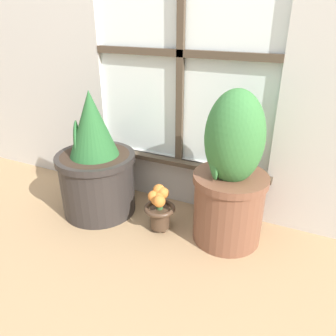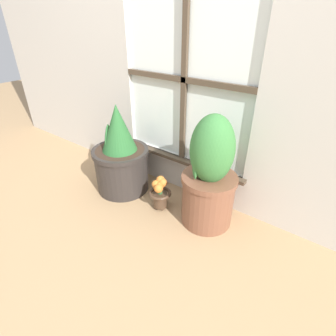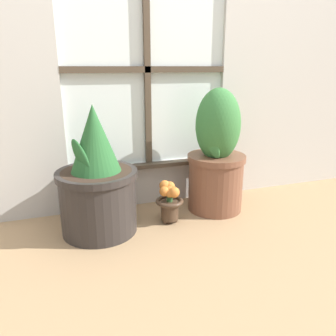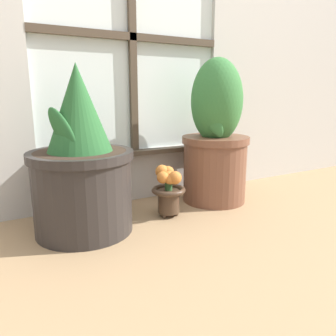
# 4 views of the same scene
# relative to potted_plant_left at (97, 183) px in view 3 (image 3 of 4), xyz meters

# --- Properties ---
(ground_plane) EXTENTS (10.00, 10.00, 0.00)m
(ground_plane) POSITION_rel_potted_plant_left_xyz_m (0.36, -0.25, -0.27)
(ground_plane) COLOR tan
(potted_plant_left) EXTENTS (0.42, 0.42, 0.68)m
(potted_plant_left) POSITION_rel_potted_plant_left_xyz_m (0.00, 0.00, 0.00)
(potted_plant_left) COLOR #2D2826
(potted_plant_left) RESTS_ON ground_plane
(potted_plant_right) EXTENTS (0.35, 0.35, 0.74)m
(potted_plant_right) POSITION_rel_potted_plant_left_xyz_m (0.71, 0.06, 0.05)
(potted_plant_right) COLOR brown
(potted_plant_right) RESTS_ON ground_plane
(flower_vase) EXTENTS (0.16, 0.16, 0.24)m
(flower_vase) POSITION_rel_potted_plant_left_xyz_m (0.39, -0.02, -0.14)
(flower_vase) COLOR #473323
(flower_vase) RESTS_ON ground_plane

